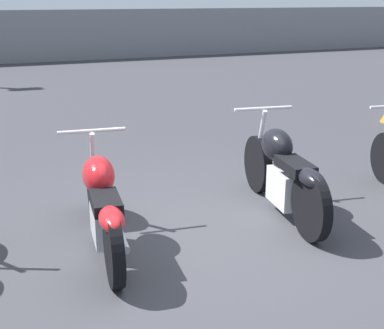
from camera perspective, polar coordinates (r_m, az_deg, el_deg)
name	(u,v)px	position (r m, az deg, el deg)	size (l,w,h in m)	color
ground_plane	(205,238)	(5.20, 1.42, -7.82)	(60.00, 60.00, 0.00)	#38383D
fence_back	(18,37)	(19.95, -18.09, 12.81)	(40.00, 0.04, 1.80)	gray
motorcycle_slot_1	(102,204)	(4.90, -9.53, -4.19)	(0.66, 2.04, 0.98)	black
motorcycle_slot_2	(283,172)	(5.69, 9.70, -0.84)	(0.68, 2.05, 1.04)	black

